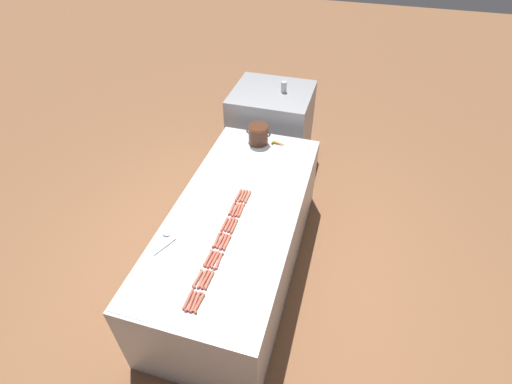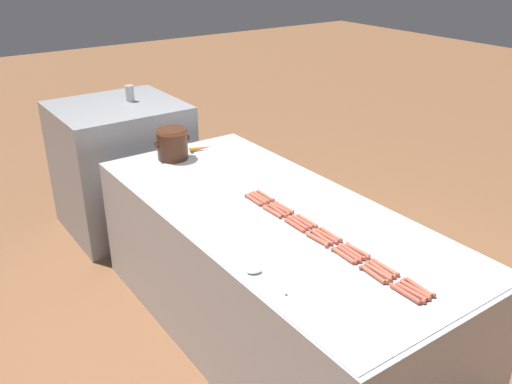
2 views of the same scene
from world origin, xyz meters
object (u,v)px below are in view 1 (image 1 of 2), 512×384
object	(u,v)px
hot_dog_11	(228,224)
hot_dog_18	(231,225)
hot_dog_5	(232,208)
hot_dog_8	(202,279)
hot_dog_23	(219,261)
hot_dog_12	(235,210)
hot_dog_16	(215,260)
hot_dog_9	(211,259)
back_cabinet	(271,128)
hot_dog_4	(224,224)
hot_dog_7	(191,301)
hot_dog_2	(208,258)
bean_pot	(258,134)
hot_dog_20	(245,196)
soda_can	(284,87)
hot_dog_27	(248,197)
hot_dog_21	(199,303)
carrot	(280,144)
hot_dog_24	(227,242)
hot_dog_17	(224,242)
hot_dog_19	(238,210)
hot_dog_22	(209,280)
hot_dog_10	(220,240)
hot_dog_6	(238,195)
hot_dog_26	(241,210)
hot_dog_25	(234,226)
hot_dog_3	(217,240)
hot_dog_14	(195,302)
hot_dog_1	(198,278)
hot_dog_0	(188,299)

from	to	relation	value
hot_dog_11	hot_dog_18	size ratio (longest dim) A/B	1.00
hot_dog_5	hot_dog_18	world-z (taller)	same
hot_dog_8	hot_dog_23	size ratio (longest dim) A/B	1.00
hot_dog_12	hot_dog_16	world-z (taller)	same
hot_dog_9	back_cabinet	bearing A→B (deg)	93.42
hot_dog_4	hot_dog_7	size ratio (longest dim) A/B	1.00
hot_dog_2	bean_pot	bearing A→B (deg)	92.22
hot_dog_20	soda_can	world-z (taller)	soda_can
hot_dog_9	hot_dog_27	bearing A→B (deg)	85.35
hot_dog_21	carrot	xyz separation A→B (m)	(0.09, 2.00, 0.00)
hot_dog_21	hot_dog_24	distance (m)	0.56
hot_dog_17	hot_dog_24	distance (m)	0.03
hot_dog_18	back_cabinet	bearing A→B (deg)	94.95
hot_dog_5	hot_dog_16	distance (m)	0.56
hot_dog_21	bean_pot	distance (m)	1.98
hot_dog_19	bean_pot	bearing A→B (deg)	96.46
hot_dog_7	hot_dog_22	world-z (taller)	same
hot_dog_10	hot_dog_9	bearing A→B (deg)	-90.75
hot_dog_6	hot_dog_20	distance (m)	0.06
hot_dog_21	hot_dog_26	world-z (taller)	same
hot_dog_12	soda_can	bearing A→B (deg)	90.44
hot_dog_6	hot_dog_26	world-z (taller)	same
hot_dog_16	hot_dog_27	distance (m)	0.74
hot_dog_24	hot_dog_25	size ratio (longest dim) A/B	1.00
hot_dog_3	hot_dog_12	size ratio (longest dim) A/B	1.00
hot_dog_7	hot_dog_11	world-z (taller)	same
hot_dog_19	soda_can	size ratio (longest dim) A/B	1.34
hot_dog_16	hot_dog_27	size ratio (longest dim) A/B	1.00
back_cabinet	hot_dog_17	distance (m)	2.27
hot_dog_7	hot_dog_18	world-z (taller)	same
hot_dog_12	hot_dog_17	size ratio (longest dim) A/B	1.00
hot_dog_4	hot_dog_21	bearing A→B (deg)	-83.66
hot_dog_9	hot_dog_14	xyz separation A→B (m)	(0.03, -0.37, 0.00)
hot_dog_11	hot_dog_19	bearing A→B (deg)	80.92
hot_dog_4	hot_dog_22	world-z (taller)	same
hot_dog_22	hot_dog_19	bearing A→B (deg)	91.91
hot_dog_6	hot_dog_25	xyz separation A→B (m)	(0.08, -0.37, 0.00)
hot_dog_27	soda_can	bearing A→B (deg)	92.48
hot_dog_16	soda_can	size ratio (longest dim) A/B	1.34
back_cabinet	hot_dog_1	size ratio (longest dim) A/B	6.17
hot_dog_6	hot_dog_8	distance (m)	0.93
hot_dog_1	carrot	size ratio (longest dim) A/B	0.92
hot_dog_0	hot_dog_26	bearing A→B (deg)	85.03
hot_dog_24	hot_dog_25	world-z (taller)	same
hot_dog_25	carrot	distance (m)	1.26
bean_pot	carrot	size ratio (longest dim) A/B	1.46
back_cabinet	hot_dog_5	size ratio (longest dim) A/B	6.15
hot_dog_4	hot_dog_14	xyz separation A→B (m)	(0.06, -0.74, 0.00)
hot_dog_19	hot_dog_20	distance (m)	0.19
hot_dog_21	hot_dog_22	size ratio (longest dim) A/B	1.00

